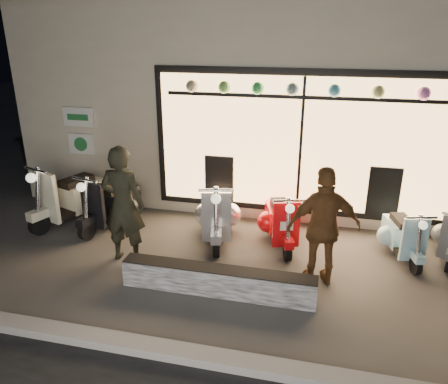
# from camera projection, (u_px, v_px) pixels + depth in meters

# --- Properties ---
(ground) EXTENTS (40.00, 40.00, 0.00)m
(ground) POSITION_uv_depth(u_px,v_px,m) (233.00, 270.00, 6.76)
(ground) COLOR #383533
(ground) RESTS_ON ground
(kerb) EXTENTS (40.00, 0.25, 0.12)m
(kerb) POSITION_uv_depth(u_px,v_px,m) (196.00, 356.00, 4.92)
(kerb) COLOR slate
(kerb) RESTS_ON ground
(shop_building) EXTENTS (10.20, 6.23, 4.20)m
(shop_building) POSITION_uv_depth(u_px,v_px,m) (278.00, 90.00, 10.54)
(shop_building) COLOR beige
(shop_building) RESTS_ON ground
(graffiti_barrier) EXTENTS (2.75, 0.28, 0.40)m
(graffiti_barrier) POSITION_uv_depth(u_px,v_px,m) (218.00, 281.00, 6.12)
(graffiti_barrier) COLOR black
(graffiti_barrier) RESTS_ON ground
(scooter_silver) EXTENTS (0.71, 1.55, 1.10)m
(scooter_silver) POSITION_uv_depth(u_px,v_px,m) (218.00, 212.00, 7.76)
(scooter_silver) COLOR black
(scooter_silver) RESTS_ON ground
(scooter_red) EXTENTS (0.70, 1.37, 0.98)m
(scooter_red) POSITION_uv_depth(u_px,v_px,m) (280.00, 220.00, 7.58)
(scooter_red) COLOR black
(scooter_red) RESTS_ON ground
(scooter_black) EXTENTS (0.71, 1.50, 1.07)m
(scooter_black) POSITION_uv_depth(u_px,v_px,m) (115.00, 202.00, 8.23)
(scooter_black) COLOR black
(scooter_black) RESTS_ON ground
(scooter_cream) EXTENTS (0.88, 1.63, 1.17)m
(scooter_cream) POSITION_uv_depth(u_px,v_px,m) (76.00, 196.00, 8.43)
(scooter_cream) COLOR black
(scooter_cream) RESTS_ON ground
(scooter_blue) EXTENTS (0.59, 1.24, 0.89)m
(scooter_blue) POSITION_uv_depth(u_px,v_px,m) (401.00, 234.00, 7.14)
(scooter_blue) COLOR black
(scooter_blue) RESTS_ON ground
(man) EXTENTS (0.70, 0.47, 1.90)m
(man) POSITION_uv_depth(u_px,v_px,m) (123.00, 205.00, 6.76)
(man) COLOR black
(man) RESTS_ON ground
(woman) EXTENTS (1.12, 0.69, 1.78)m
(woman) POSITION_uv_depth(u_px,v_px,m) (324.00, 227.00, 6.14)
(woman) COLOR brown
(woman) RESTS_ON ground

